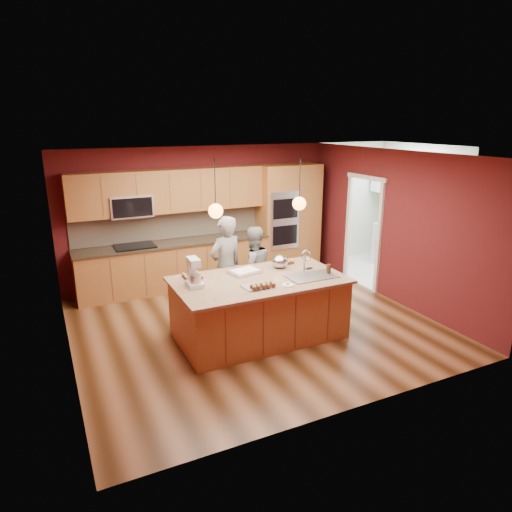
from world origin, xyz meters
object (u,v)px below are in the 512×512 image
island (260,307)px  person_left (226,267)px  stand_mixer (194,274)px  person_right (253,269)px  mixing_bowl (280,262)px

island → person_left: bearing=99.5°
island → stand_mixer: (-0.97, 0.13, 0.63)m
person_left → stand_mixer: bearing=31.0°
island → person_left: 1.04m
person_right → mixing_bowl: 0.71m
person_left → person_right: (0.49, 0.00, -0.11)m
person_left → mixing_bowl: 0.93m
mixing_bowl → island: bearing=-146.7°
person_right → mixing_bowl: (0.17, -0.63, 0.29)m
island → stand_mixer: 1.17m
stand_mixer → person_right: bearing=34.6°
island → mixing_bowl: island is taller
person_left → mixing_bowl: bearing=122.1°
person_right → mixing_bowl: bearing=105.5°
stand_mixer → person_left: bearing=47.8°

